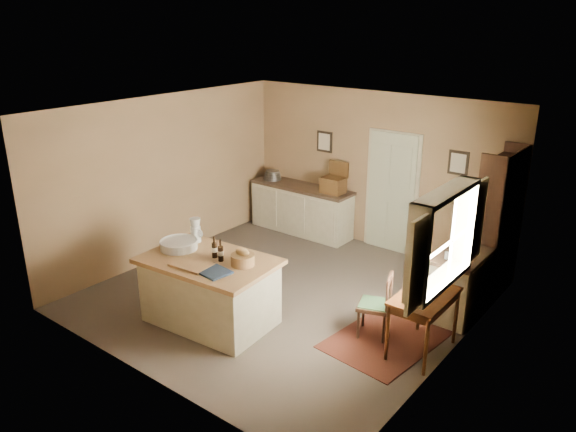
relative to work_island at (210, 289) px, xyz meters
name	(u,v)px	position (x,y,z in m)	size (l,w,h in m)	color
ground	(285,295)	(0.33, 1.19, -0.48)	(5.00, 5.00, 0.00)	brown
wall_back	(375,171)	(0.33, 3.69, 0.87)	(5.00, 0.10, 2.70)	#967452
wall_front	(138,269)	(0.33, -1.31, 0.87)	(5.00, 0.10, 2.70)	#967452
wall_left	(166,178)	(-2.17, 1.19, 0.87)	(0.10, 5.00, 2.70)	#967452
wall_right	(459,252)	(2.83, 1.19, 0.87)	(0.10, 5.00, 2.70)	#967452
ceiling	(285,110)	(0.33, 1.19, 2.22)	(5.00, 5.00, 0.00)	silver
door	(392,191)	(0.68, 3.66, 0.57)	(0.97, 0.06, 2.11)	#BAC1A0
framed_prints	(386,152)	(0.53, 3.67, 1.24)	(2.82, 0.02, 0.38)	black
window	(447,240)	(2.75, 0.99, 1.07)	(0.25, 1.99, 1.12)	beige
work_island	(210,289)	(0.00, 0.00, 0.00)	(1.80, 1.25, 1.20)	beige
sideboard	(302,207)	(-1.01, 3.39, 0.00)	(2.02, 0.57, 1.18)	beige
rug	(387,338)	(2.08, 1.07, -0.48)	(1.10, 1.60, 0.01)	#4E1B13
writing_desk	(425,302)	(2.53, 1.07, 0.19)	(0.57, 0.93, 0.82)	#3B1D0C
desk_chair	(374,306)	(1.88, 1.03, -0.06)	(0.39, 0.39, 0.84)	black
right_cabinet	(460,284)	(2.53, 2.21, -0.02)	(0.56, 1.00, 0.99)	beige
shelving_unit	(501,224)	(2.68, 3.15, 0.60)	(0.37, 0.97, 2.16)	black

